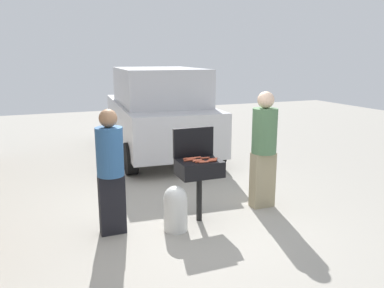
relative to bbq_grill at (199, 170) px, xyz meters
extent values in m
plane|color=#9E998E|center=(-0.18, -0.03, -0.74)|extent=(24.00, 24.00, 0.00)
cylinder|color=black|center=(0.00, 0.00, -0.41)|extent=(0.08, 0.08, 0.66)
cube|color=black|center=(0.00, 0.00, 0.03)|extent=(0.60, 0.44, 0.22)
cube|color=black|center=(0.00, 0.22, 0.35)|extent=(0.60, 0.05, 0.42)
cylinder|color=#B74C33|center=(-0.10, 0.07, 0.15)|extent=(0.13, 0.03, 0.03)
cylinder|color=#C6593D|center=(0.00, -0.14, 0.15)|extent=(0.13, 0.04, 0.03)
cylinder|color=#C6593D|center=(-0.04, -0.02, 0.15)|extent=(0.13, 0.04, 0.03)
cylinder|color=#AD4228|center=(-0.04, -0.10, 0.15)|extent=(0.13, 0.04, 0.03)
cylinder|color=#C6593D|center=(0.00, 0.10, 0.15)|extent=(0.13, 0.03, 0.03)
cylinder|color=#B74C33|center=(0.10, 0.04, 0.15)|extent=(0.13, 0.03, 0.03)
cylinder|color=#AD4228|center=(0.18, -0.05, 0.15)|extent=(0.13, 0.04, 0.03)
cylinder|color=#C6593D|center=(0.15, -0.10, 0.15)|extent=(0.13, 0.04, 0.03)
cylinder|color=#AD4228|center=(0.13, -0.13, 0.15)|extent=(0.13, 0.03, 0.03)
cylinder|color=#B74C33|center=(-0.13, 0.11, 0.15)|extent=(0.13, 0.03, 0.03)
cylinder|color=#C6593D|center=(-0.05, -0.05, 0.15)|extent=(0.13, 0.04, 0.03)
cylinder|color=#AD4228|center=(-0.16, 0.02, 0.15)|extent=(0.13, 0.03, 0.03)
cylinder|color=silver|center=(-0.42, -0.18, -0.51)|extent=(0.32, 0.32, 0.46)
sphere|color=silver|center=(-0.42, -0.18, -0.28)|extent=(0.31, 0.31, 0.31)
cube|color=black|center=(-1.21, 0.05, -0.35)|extent=(0.33, 0.18, 0.79)
cylinder|color=#2D598C|center=(-1.21, 0.05, 0.36)|extent=(0.35, 0.35, 0.63)
sphere|color=#936B4C|center=(-1.21, 0.05, 0.79)|extent=(0.23, 0.23, 0.23)
cube|color=gray|center=(1.11, 0.13, -0.31)|extent=(0.36, 0.20, 0.85)
cylinder|color=#4C724C|center=(1.11, 0.13, 0.45)|extent=(0.37, 0.37, 0.68)
sphere|color=beige|center=(1.11, 0.13, 0.91)|extent=(0.25, 0.25, 0.25)
cube|color=#B7B7BC|center=(0.61, 4.00, 0.03)|extent=(2.21, 4.52, 0.90)
cube|color=#B7B7BC|center=(0.60, 3.80, 0.88)|extent=(1.94, 2.72, 0.80)
cylinder|color=black|center=(1.40, 2.40, -0.42)|extent=(0.27, 0.65, 0.64)
cylinder|color=black|center=(-0.40, 2.53, -0.42)|extent=(0.27, 0.65, 0.64)
cylinder|color=black|center=(1.62, 5.47, -0.42)|extent=(0.27, 0.65, 0.64)
cylinder|color=black|center=(-0.18, 5.60, -0.42)|extent=(0.27, 0.65, 0.64)
camera|label=1|loc=(-2.00, -4.74, 1.54)|focal=36.22mm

